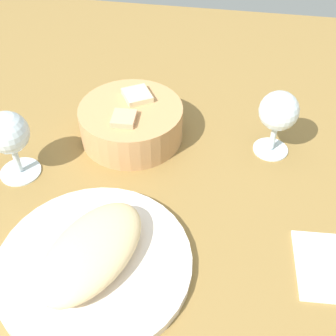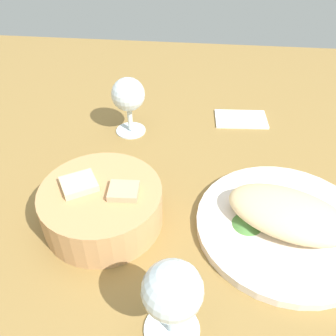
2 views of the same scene
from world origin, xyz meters
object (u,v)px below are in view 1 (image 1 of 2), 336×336
Objects in this scene: plate at (94,263)px; folded_napkin at (322,265)px; wine_glass_far at (9,136)px; bread_basket at (132,122)px; wine_glass_near at (278,114)px.

plate is 30.84cm from folded_napkin.
folded_napkin is at bearing -102.23° from wine_glass_far.
bread_basket is 25.14cm from wine_glass_near.
wine_glass_near reaches higher than plate.
wine_glass_far reaches higher than plate.
plate is 24.24cm from wine_glass_far.
wine_glass_far is at bearing 48.45° from plate.
folded_napkin is at bearing -80.65° from plate.
bread_basket is 1.54× the size of wine_glass_near.
wine_glass_far reaches higher than wine_glass_near.
wine_glass_near is (0.40, -24.72, 4.54)cm from bread_basket.
wine_glass_far is at bearing 107.10° from wine_glass_near.
plate is 2.25× the size of wine_glass_near.
wine_glass_near is at bearing -89.07° from bread_basket.
plate is 1.46× the size of bread_basket.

